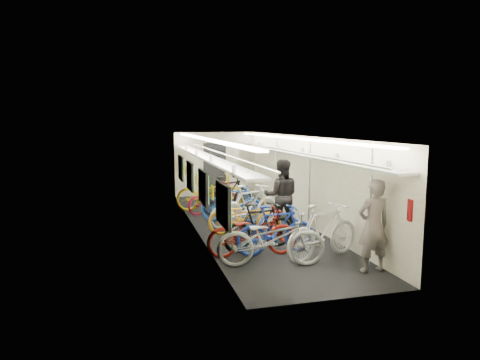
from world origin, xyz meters
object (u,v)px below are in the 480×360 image
backpack (416,210)px  bicycle_1 (276,230)px  passenger_near (373,226)px  bicycle_0 (271,239)px  passenger_mid (281,196)px

backpack → bicycle_1: bearing=148.0°
passenger_near → backpack: bearing=120.2°
bicycle_0 → backpack: (2.12, -1.42, 0.73)m
passenger_near → bicycle_0: bearing=-24.7°
bicycle_0 → passenger_near: passenger_near is taller
bicycle_1 → backpack: (1.78, -2.10, 0.75)m
passenger_mid → backpack: passenger_mid is taller
bicycle_0 → passenger_mid: (1.09, 2.44, 0.38)m
bicycle_1 → bicycle_0: bearing=148.9°
bicycle_0 → bicycle_1: size_ratio=1.18×
bicycle_1 → passenger_near: 2.03m
passenger_mid → bicycle_0: bearing=82.9°
bicycle_0 → passenger_mid: 2.70m
passenger_near → backpack: size_ratio=4.59×
bicycle_0 → backpack: bearing=-112.7°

